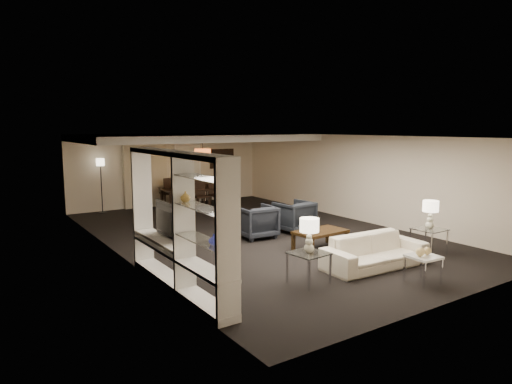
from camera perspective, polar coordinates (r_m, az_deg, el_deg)
The scene contains 35 objects.
floor at distance 11.75m, azimuth 0.00°, elevation -5.32°, with size 11.00×11.00×0.00m, color black.
ceiling at distance 11.43m, azimuth 0.00°, elevation 6.96°, with size 7.00×11.00×0.02m, color silver.
wall_back at distance 16.36m, azimuth -10.79°, elevation 2.81°, with size 7.00×0.02×2.50m, color beige.
wall_front at distance 7.65m, azimuth 23.60°, elevation -3.78°, with size 7.00×0.02×2.50m, color beige.
wall_left at distance 10.03m, azimuth -16.86°, elevation -0.74°, with size 0.02×11.00×2.50m, color beige.
wall_right at distance 13.77m, azimuth 12.21°, elevation 1.77°, with size 0.02×11.00×2.50m, color beige.
ceiling_soffit at distance 14.47m, azimuth -7.78°, elevation 6.75°, with size 7.00×4.00×0.20m, color silver.
curtains at distance 15.96m, azimuth -13.65°, elevation 2.41°, with size 1.50×0.12×2.40m, color beige.
door at distance 16.63m, azimuth -8.51°, elevation 2.26°, with size 0.90×0.05×2.10m, color silver.
painting at distance 17.22m, azimuth -4.31°, elevation 4.20°, with size 0.95×0.04×0.65m, color #142D38.
media_unit at distance 7.70m, azimuth -9.78°, elevation -3.70°, with size 0.38×3.40×2.35m, color white, non-canonical shape.
pendant_light at distance 14.62m, azimuth -6.69°, elevation 4.91°, with size 0.52×0.52×0.24m, color #D8591E.
sofa at distance 9.32m, azimuth 14.66°, elevation -7.19°, with size 2.17×0.85×0.63m, color beige.
coffee_table at distance 10.44m, azimuth 8.03°, elevation -5.93°, with size 1.19×0.69×0.43m, color black, non-canonical shape.
armchair_left at distance 11.34m, azimuth 0.03°, elevation -3.72°, with size 0.86×0.89×0.81m, color black.
armchair_right at distance 12.04m, azimuth 4.79°, elevation -3.05°, with size 0.86×0.89×0.81m, color black.
side_table_left at distance 8.18m, azimuth 6.59°, elevation -9.42°, with size 0.60×0.60×0.56m, color silver, non-canonical shape.
side_table_right at distance 10.63m, azimuth 20.78°, elevation -5.77°, with size 0.60×0.60×0.56m, color white, non-canonical shape.
table_lamp_left at distance 8.02m, azimuth 6.66°, elevation -5.43°, with size 0.34×0.34×0.62m, color beige, non-canonical shape.
table_lamp_right at distance 10.51m, azimuth 20.95°, elevation -2.67°, with size 0.34×0.34×0.62m, color beige, non-canonical shape.
marble_table at distance 8.68m, azimuth 20.13°, elevation -9.04°, with size 0.50×0.50×0.50m, color white, non-canonical shape.
gold_gourd_a at distance 8.52m, azimuth 19.84°, elevation -7.07°, with size 0.16×0.16×0.16m, color #E8C77B.
gold_gourd_b at distance 8.68m, azimuth 20.63°, elevation -6.90°, with size 0.14×0.14×0.14m, color tan.
television at distance 8.37m, azimuth -11.53°, elevation -3.56°, with size 0.14×1.10×0.63m, color black.
vase_blue at distance 6.61m, azimuth -5.31°, elevation -5.92°, with size 0.15×0.15×0.16m, color #272FAA.
vase_amber at distance 7.32m, azimuth -8.81°, elevation -0.57°, with size 0.16×0.16×0.17m, color #AA8338.
floor_speaker at distance 8.97m, azimuth -9.35°, elevation -5.88°, with size 0.13×0.13×1.16m, color black.
dining_table at distance 15.52m, azimuth -7.95°, elevation -0.77°, with size 1.98×1.10×0.70m, color black.
chair_nl at distance 14.66m, azimuth -8.96°, elevation -0.65°, with size 0.48×0.48×1.03m, color black, non-canonical shape.
chair_nm at distance 14.92m, azimuth -6.87°, elevation -0.45°, with size 0.48×0.48×1.03m, color black, non-canonical shape.
chair_nr at distance 15.20m, azimuth -4.85°, elevation -0.27°, with size 0.48×0.48×1.03m, color black, non-canonical shape.
chair_fl at distance 15.84m, azimuth -10.94°, elevation -0.04°, with size 0.48×0.48×1.03m, color black, non-canonical shape.
chair_fm at distance 16.08m, azimuth -8.97°, elevation 0.13°, with size 0.48×0.48×1.03m, color black, non-canonical shape.
chair_fr at distance 16.33m, azimuth -7.06°, elevation 0.29°, with size 0.48×0.48×1.03m, color black, non-canonical shape.
floor_lamp at distance 15.32m, azimuth -18.76°, elevation 0.74°, with size 0.25×0.25×1.74m, color black, non-canonical shape.
Camera 1 is at (-6.35, -9.50, 2.75)m, focal length 32.00 mm.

